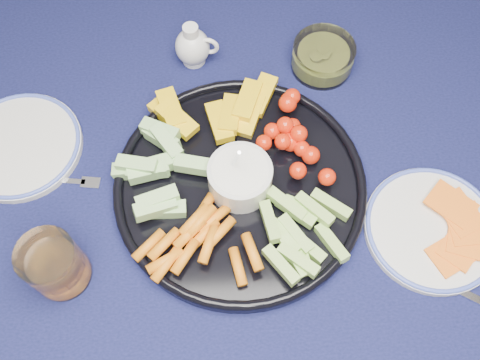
{
  "coord_description": "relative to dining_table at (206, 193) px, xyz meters",
  "views": [
    {
      "loc": [
        0.04,
        -0.4,
        1.52
      ],
      "look_at": [
        0.06,
        -0.04,
        0.78
      ],
      "focal_mm": 40.0,
      "sensor_mm": 36.0,
      "label": 1
    }
  ],
  "objects": [
    {
      "name": "dining_table",
      "position": [
        0.0,
        0.0,
        0.0
      ],
      "size": [
        1.67,
        1.07,
        0.75
      ],
      "color": "#4E301A",
      "rests_on": "ground"
    },
    {
      "name": "crudite_platter",
      "position": [
        0.05,
        -0.04,
        0.11
      ],
      "size": [
        0.4,
        0.4,
        0.13
      ],
      "color": "black",
      "rests_on": "dining_table"
    },
    {
      "name": "creamer_pitcher",
      "position": [
        -0.01,
        0.23,
        0.12
      ],
      "size": [
        0.08,
        0.06,
        0.08
      ],
      "color": "silver",
      "rests_on": "dining_table"
    },
    {
      "name": "pickle_bowl",
      "position": [
        0.22,
        0.2,
        0.11
      ],
      "size": [
        0.11,
        0.11,
        0.05
      ],
      "color": "white",
      "rests_on": "dining_table"
    },
    {
      "name": "cheese_plate",
      "position": [
        0.35,
        -0.12,
        0.1
      ],
      "size": [
        0.21,
        0.21,
        0.02
      ],
      "color": "silver",
      "rests_on": "dining_table"
    },
    {
      "name": "juice_tumbler",
      "position": [
        -0.21,
        -0.16,
        0.13
      ],
      "size": [
        0.08,
        0.08,
        0.1
      ],
      "color": "white",
      "rests_on": "dining_table"
    },
    {
      "name": "fork_left",
      "position": [
        -0.23,
        -0.01,
        0.09
      ],
      "size": [
        0.15,
        0.03,
        0.0
      ],
      "color": "silver",
      "rests_on": "dining_table"
    },
    {
      "name": "side_plate_extra",
      "position": [
        -0.3,
        0.06,
        0.1
      ],
      "size": [
        0.2,
        0.2,
        0.02
      ],
      "color": "silver",
      "rests_on": "dining_table"
    }
  ]
}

